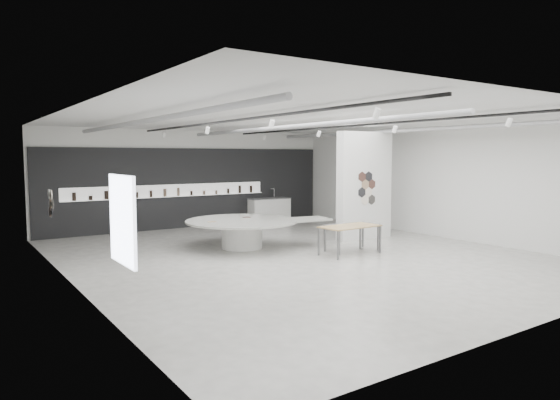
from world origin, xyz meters
TOP-DOWN VIEW (x-y plane):
  - room at (-0.09, -0.00)m, footprint 12.02×14.02m
  - back_wall_display at (-0.08, 6.93)m, footprint 11.80×0.27m
  - partition_column at (3.50, 1.00)m, footprint 2.20×0.38m
  - display_island at (-0.71, 1.80)m, footprint 4.56×3.90m
  - sample_table_wood at (1.29, -0.74)m, footprint 1.78×0.95m
  - sample_table_stone at (1.67, -0.40)m, footprint 1.58×0.85m
  - kitchen_counter at (3.25, 6.51)m, footprint 1.83×0.82m

SIDE VIEW (x-z plane):
  - kitchen_counter at x=3.25m, z-range -0.20..1.22m
  - display_island at x=-0.71m, z-range 0.13..1.00m
  - sample_table_stone at x=1.67m, z-range 0.33..1.12m
  - sample_table_wood at x=1.29m, z-range 0.35..1.17m
  - back_wall_display at x=-0.08m, z-range -0.01..3.09m
  - partition_column at x=3.50m, z-range 0.00..3.60m
  - room at x=-0.09m, z-range 0.16..3.98m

